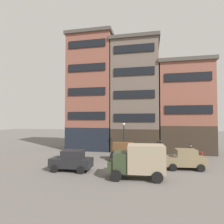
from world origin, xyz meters
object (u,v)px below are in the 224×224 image
(sedan_light, at_px, (185,159))
(streetlamp_curbside, at_px, (124,134))
(pedestrian_officer, at_px, (191,151))
(fire_hydrant_curbside, at_px, (202,155))
(draft_horse, at_px, (151,150))
(sedan_dark, at_px, (72,160))
(delivery_truck_near, at_px, (138,160))
(cargo_wagon, at_px, (124,150))

(sedan_light, xyz_separation_m, streetlamp_curbside, (-6.47, 5.50, 1.76))
(pedestrian_officer, relative_size, fire_hydrant_curbside, 2.16)
(draft_horse, xyz_separation_m, fire_hydrant_curbside, (5.83, 2.73, -0.84))
(sedan_dark, relative_size, streetlamp_curbside, 0.91)
(delivery_truck_near, relative_size, sedan_light, 1.16)
(sedan_light, bearing_deg, fire_hydrant_curbside, 62.34)
(cargo_wagon, xyz_separation_m, draft_horse, (2.95, 0.00, 0.12))
(delivery_truck_near, xyz_separation_m, fire_hydrant_curbside, (6.74, 8.88, -1.00))
(cargo_wagon, relative_size, pedestrian_officer, 1.67)
(sedan_light, bearing_deg, streetlamp_curbside, 139.67)
(delivery_truck_near, relative_size, pedestrian_officer, 2.49)
(streetlamp_curbside, bearing_deg, sedan_light, -40.33)
(draft_horse, xyz_separation_m, pedestrian_officer, (4.42, 1.67, -0.29))
(cargo_wagon, height_order, delivery_truck_near, delivery_truck_near)
(draft_horse, relative_size, sedan_dark, 0.63)
(draft_horse, distance_m, sedan_dark, 8.65)
(pedestrian_officer, distance_m, streetlamp_curbside, 8.09)
(streetlamp_curbside, bearing_deg, pedestrian_officer, -9.75)
(delivery_truck_near, xyz_separation_m, sedan_dark, (-6.02, 0.98, -0.51))
(pedestrian_officer, distance_m, fire_hydrant_curbside, 1.85)
(delivery_truck_near, bearing_deg, sedan_light, 42.42)
(delivery_truck_near, height_order, pedestrian_officer, delivery_truck_near)
(cargo_wagon, distance_m, sedan_dark, 6.53)
(cargo_wagon, distance_m, delivery_truck_near, 6.48)
(cargo_wagon, distance_m, sedan_light, 6.54)
(delivery_truck_near, bearing_deg, cargo_wagon, 108.39)
(delivery_truck_near, distance_m, sedan_light, 5.45)
(streetlamp_curbside, bearing_deg, draft_horse, -41.72)
(streetlamp_curbside, bearing_deg, fire_hydrant_curbside, -1.74)
(sedan_dark, xyz_separation_m, sedan_light, (10.03, 2.68, 0.00))
(cargo_wagon, height_order, streetlamp_curbside, streetlamp_curbside)
(draft_horse, relative_size, delivery_truck_near, 0.52)
(cargo_wagon, bearing_deg, streetlamp_curbside, 98.05)
(sedan_dark, distance_m, streetlamp_curbside, 9.09)
(sedan_light, xyz_separation_m, pedestrian_officer, (1.32, 4.16, 0.07))
(delivery_truck_near, height_order, streetlamp_curbside, streetlamp_curbside)
(sedan_light, xyz_separation_m, fire_hydrant_curbside, (2.73, 5.22, -0.49))
(draft_horse, relative_size, fire_hydrant_curbside, 2.83)
(streetlamp_curbside, height_order, fire_hydrant_curbside, streetlamp_curbside)
(fire_hydrant_curbside, bearing_deg, streetlamp_curbside, 178.26)
(cargo_wagon, bearing_deg, sedan_dark, -127.62)
(fire_hydrant_curbside, bearing_deg, delivery_truck_near, -127.21)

